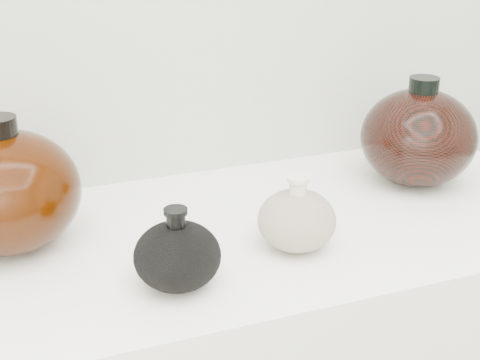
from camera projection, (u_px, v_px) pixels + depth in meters
name	position (u px, v px, depth m)	size (l,w,h in m)	color
black_gourd_vase	(177.00, 255.00, 0.90)	(0.13, 0.13, 0.12)	black
cream_gourd_vase	(297.00, 220.00, 1.00)	(0.15, 0.15, 0.12)	beige
left_round_pot	(7.00, 191.00, 0.99)	(0.25, 0.25, 0.21)	black
right_round_pot	(418.00, 137.00, 1.21)	(0.26, 0.26, 0.20)	black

